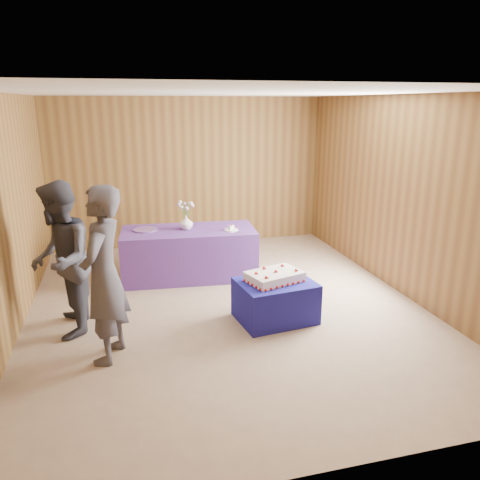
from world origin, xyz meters
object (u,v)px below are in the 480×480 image
object	(u,v)px
sheet_cake	(275,276)
vase	(186,223)
cake_table	(275,301)
guest_right	(61,260)
serving_table	(189,253)
guest_left	(104,276)

from	to	relation	value
sheet_cake	vase	bearing A→B (deg)	97.47
cake_table	guest_right	bearing A→B (deg)	165.86
serving_table	sheet_cake	bearing A→B (deg)	-60.81
cake_table	vase	bearing A→B (deg)	107.21
guest_left	guest_right	size ratio (longest dim) A/B	1.03
sheet_cake	guest_right	size ratio (longest dim) A/B	0.43
sheet_cake	vase	xyz separation A→B (m)	(-0.82, 1.76, 0.29)
serving_table	vase	distance (m)	0.48
sheet_cake	vase	size ratio (longest dim) A/B	3.74
cake_table	serving_table	distance (m)	1.93
cake_table	guest_left	distance (m)	2.12
vase	guest_left	xyz separation A→B (m)	(-1.15, -2.20, 0.06)
guest_left	guest_right	bearing A→B (deg)	-126.66
cake_table	guest_left	size ratio (longest dim) A/B	0.49
guest_left	guest_right	xyz separation A→B (m)	(-0.48, 0.70, -0.03)
serving_table	guest_right	bearing A→B (deg)	-133.71
sheet_cake	vase	world-z (taller)	vase
cake_table	guest_right	size ratio (longest dim) A/B	0.51
serving_table	cake_table	bearing A→B (deg)	-60.90
serving_table	vase	bearing A→B (deg)	130.40
cake_table	guest_left	xyz separation A→B (m)	(-1.97, -0.42, 0.67)
serving_table	sheet_cake	xyz separation A→B (m)	(0.79, -1.73, 0.18)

